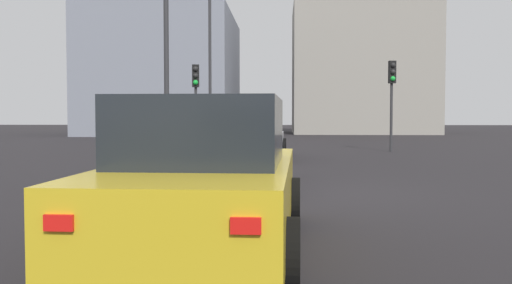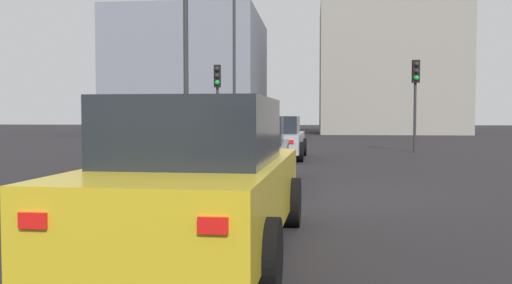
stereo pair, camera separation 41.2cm
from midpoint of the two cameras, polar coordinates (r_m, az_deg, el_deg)
ground_plane at (r=10.73m, az=4.98°, el=-5.62°), size 160.00×160.00×0.20m
car_silver_right_lead at (r=18.92m, az=-0.61°, el=0.43°), size 4.57×2.08×1.44m
car_grey_right_second at (r=11.72m, az=-3.29°, el=-0.98°), size 4.43×2.09×1.44m
car_yellow_right_third at (r=5.91m, az=-6.94°, el=-3.83°), size 4.69×2.05×1.63m
traffic_light_near_left at (r=23.16m, az=13.28°, el=5.59°), size 0.32×0.30×3.67m
traffic_light_near_right at (r=22.53m, az=-6.73°, el=5.43°), size 0.33×0.30×3.51m
street_lamp_kerbside at (r=30.41m, az=-5.14°, el=9.18°), size 0.56×0.36×8.45m
street_lamp_far at (r=18.21m, az=-9.84°, el=9.96°), size 0.56×0.36×6.28m
building_facade_left at (r=48.05m, az=10.45°, el=7.30°), size 9.37×11.41×10.72m
building_facade_center at (r=45.63m, az=-9.50°, el=6.73°), size 13.47×10.93×9.41m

